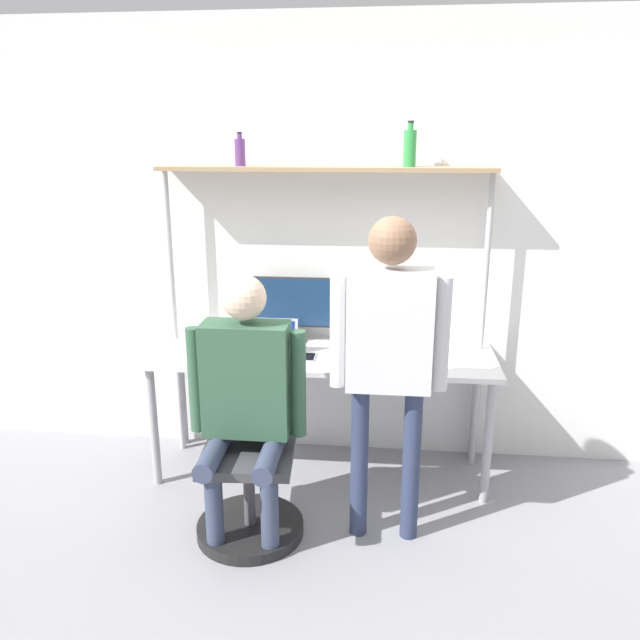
# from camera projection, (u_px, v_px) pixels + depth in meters

# --- Properties ---
(ground_plane) EXTENTS (12.00, 12.00, 0.00)m
(ground_plane) POSITION_uv_depth(u_px,v_px,m) (315.00, 499.00, 3.59)
(ground_plane) COLOR gray
(wall_back) EXTENTS (8.00, 0.06, 2.70)m
(wall_back) POSITION_uv_depth(u_px,v_px,m) (327.00, 247.00, 3.87)
(wall_back) COLOR white
(wall_back) RESTS_ON ground_plane
(desk) EXTENTS (2.04, 0.64, 0.77)m
(desk) POSITION_uv_depth(u_px,v_px,m) (321.00, 365.00, 3.72)
(desk) COLOR white
(desk) RESTS_ON ground_plane
(shelf_unit) EXTENTS (1.94, 0.26, 1.85)m
(shelf_unit) POSITION_uv_depth(u_px,v_px,m) (324.00, 213.00, 3.65)
(shelf_unit) COLOR #997A56
(shelf_unit) RESTS_ON ground_plane
(monitor) EXTENTS (0.57, 0.17, 0.41)m
(monitor) POSITION_uv_depth(u_px,v_px,m) (293.00, 305.00, 3.85)
(monitor) COLOR #333338
(monitor) RESTS_ON desk
(laptop) EXTENTS (0.28, 0.21, 0.21)m
(laptop) POSITION_uv_depth(u_px,v_px,m) (273.00, 346.00, 3.64)
(laptop) COLOR #BCBCC1
(laptop) RESTS_ON desk
(cell_phone) EXTENTS (0.07, 0.15, 0.01)m
(cell_phone) POSITION_uv_depth(u_px,v_px,m) (309.00, 357.00, 3.62)
(cell_phone) COLOR silver
(cell_phone) RESTS_ON desk
(office_chair) EXTENTS (0.56, 0.56, 0.93)m
(office_chair) POSITION_uv_depth(u_px,v_px,m) (250.00, 480.00, 3.25)
(office_chair) COLOR black
(office_chair) RESTS_ON ground_plane
(person_seated) EXTENTS (0.59, 0.47, 1.38)m
(person_seated) POSITION_uv_depth(u_px,v_px,m) (245.00, 389.00, 3.06)
(person_seated) COLOR #38425B
(person_seated) RESTS_ON ground_plane
(person_standing) EXTENTS (0.57, 0.22, 1.66)m
(person_standing) POSITION_uv_depth(u_px,v_px,m) (389.00, 342.00, 2.98)
(person_standing) COLOR #2D3856
(person_standing) RESTS_ON ground_plane
(bottle_green) EXTENTS (0.07, 0.07, 0.25)m
(bottle_green) POSITION_uv_depth(u_px,v_px,m) (410.00, 147.00, 3.50)
(bottle_green) COLOR #2D8C3F
(bottle_green) RESTS_ON shelf_unit
(bottle_purple) EXTENTS (0.06, 0.06, 0.19)m
(bottle_purple) POSITION_uv_depth(u_px,v_px,m) (240.00, 152.00, 3.60)
(bottle_purple) COLOR #593372
(bottle_purple) RESTS_ON shelf_unit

